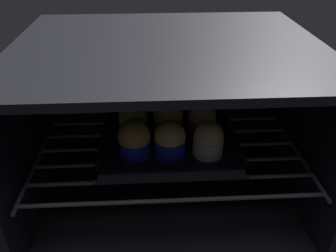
{
  "coord_description": "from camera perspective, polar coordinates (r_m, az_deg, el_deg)",
  "views": [
    {
      "loc": [
        -3.51,
        -41.13,
        55.94
      ],
      "look_at": [
        0.0,
        21.72,
        17.39
      ],
      "focal_mm": 36.73,
      "sensor_mm": 36.0,
      "label": 1
    }
  ],
  "objects": [
    {
      "name": "muffin_row1_col1",
      "position": [
        0.73,
        0.02,
        1.22
      ],
      "size": [
        6.51,
        6.51,
        8.35
      ],
      "color": "silver",
      "rests_on": "baking_tray"
    },
    {
      "name": "muffin_row2_col0",
      "position": [
        0.79,
        -5.52,
        3.48
      ],
      "size": [
        6.23,
        6.23,
        8.42
      ],
      "color": "silver",
      "rests_on": "baking_tray"
    },
    {
      "name": "muffin_row0_col1",
      "position": [
        0.67,
        0.04,
        -2.33
      ],
      "size": [
        6.11,
        6.11,
        7.39
      ],
      "color": "#1928B7",
      "rests_on": "baking_tray"
    },
    {
      "name": "muffin_row2_col2",
      "position": [
        0.8,
        4.71,
        3.72
      ],
      "size": [
        6.05,
        6.05,
        7.92
      ],
      "color": "#1928B7",
      "rests_on": "baking_tray"
    },
    {
      "name": "muffin_row2_col1",
      "position": [
        0.79,
        -0.42,
        3.83
      ],
      "size": [
        6.6,
        6.6,
        8.22
      ],
      "color": "#0C8C84",
      "rests_on": "baking_tray"
    },
    {
      "name": "oven_cavity",
      "position": [
        0.78,
        -0.19,
        1.49
      ],
      "size": [
        59.0,
        47.0,
        37.0
      ],
      "color": "black",
      "rests_on": "ground"
    },
    {
      "name": "muffin_row0_col2",
      "position": [
        0.68,
        6.73,
        -2.25
      ],
      "size": [
        6.05,
        6.05,
        7.19
      ],
      "color": "silver",
      "rests_on": "baking_tray"
    },
    {
      "name": "muffin_row0_col0",
      "position": [
        0.67,
        -5.6,
        -2.21
      ],
      "size": [
        6.4,
        6.4,
        8.04
      ],
      "color": "#1928B7",
      "rests_on": "baking_tray"
    },
    {
      "name": "muffin_row1_col2",
      "position": [
        0.74,
        5.66,
        1.09
      ],
      "size": [
        6.05,
        6.05,
        7.2
      ],
      "color": "red",
      "rests_on": "baking_tray"
    },
    {
      "name": "oven_rack",
      "position": [
        0.76,
        -0.01,
        -2.32
      ],
      "size": [
        54.8,
        42.0,
        0.8
      ],
      "color": "#51515B",
      "rests_on": "oven_cavity"
    },
    {
      "name": "muffin_row1_col0",
      "position": [
        0.73,
        -5.81,
        0.78
      ],
      "size": [
        6.19,
        6.19,
        7.57
      ],
      "color": "#1928B7",
      "rests_on": "baking_tray"
    },
    {
      "name": "baking_tray",
      "position": [
        0.75,
        0.0,
        -1.75
      ],
      "size": [
        28.68,
        28.68,
        2.2
      ],
      "color": "black",
      "rests_on": "oven_rack"
    }
  ]
}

